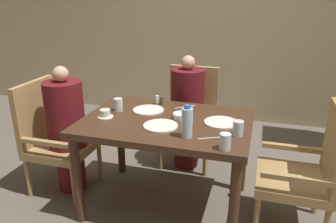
{
  "coord_description": "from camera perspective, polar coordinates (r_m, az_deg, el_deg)",
  "views": [
    {
      "loc": [
        0.67,
        -2.22,
        1.67
      ],
      "look_at": [
        0.0,
        0.04,
        0.81
      ],
      "focal_mm": 35.0,
      "sensor_mm": 36.0,
      "label": 1
    }
  ],
  "objects": [
    {
      "name": "ground_plane",
      "position": [
        2.86,
        -0.27,
        -15.73
      ],
      "size": [
        16.0,
        16.0,
        0.0
      ],
      "primitive_type": "plane",
      "color": "#60564C"
    },
    {
      "name": "wall_back",
      "position": [
        4.46,
        8.16,
        16.35
      ],
      "size": [
        8.0,
        0.06,
        2.8
      ],
      "color": "tan",
      "rests_on": "ground_plane"
    },
    {
      "name": "dining_table",
      "position": [
        2.53,
        -0.29,
        -3.52
      ],
      "size": [
        1.27,
        0.9,
        0.76
      ],
      "color": "#422819",
      "rests_on": "ground_plane"
    },
    {
      "name": "chair_left_side",
      "position": [
        3.04,
        -19.45,
        -3.84
      ],
      "size": [
        0.51,
        0.51,
        0.97
      ],
      "color": "#A88451",
      "rests_on": "ground_plane"
    },
    {
      "name": "diner_in_left_chair",
      "position": [
        2.93,
        -17.2,
        -2.95
      ],
      "size": [
        0.32,
        0.32,
        1.12
      ],
      "color": "#5B1419",
      "rests_on": "ground_plane"
    },
    {
      "name": "chair_far_side",
      "position": [
        3.35,
        3.92,
        -0.43
      ],
      "size": [
        0.51,
        0.51,
        0.97
      ],
      "color": "#A88451",
      "rests_on": "ground_plane"
    },
    {
      "name": "diner_in_far_chair",
      "position": [
        3.19,
        3.35,
        -0.05
      ],
      "size": [
        0.32,
        0.32,
        1.13
      ],
      "color": "#5B1419",
      "rests_on": "ground_plane"
    },
    {
      "name": "chair_right_side",
      "position": [
        2.54,
        23.14,
        -9.2
      ],
      "size": [
        0.51,
        0.51,
        0.97
      ],
      "color": "#A88451",
      "rests_on": "ground_plane"
    },
    {
      "name": "plate_main_left",
      "position": [
        2.68,
        -3.43,
        0.25
      ],
      "size": [
        0.25,
        0.25,
        0.01
      ],
      "color": "white",
      "rests_on": "dining_table"
    },
    {
      "name": "plate_main_right",
      "position": [
        2.45,
        9.24,
        -1.89
      ],
      "size": [
        0.25,
        0.25,
        0.01
      ],
      "color": "white",
      "rests_on": "dining_table"
    },
    {
      "name": "plate_dessert_center",
      "position": [
        2.36,
        -1.34,
        -2.49
      ],
      "size": [
        0.25,
        0.25,
        0.01
      ],
      "color": "white",
      "rests_on": "dining_table"
    },
    {
      "name": "teacup_with_saucer",
      "position": [
        2.57,
        -10.87,
        -0.42
      ],
      "size": [
        0.12,
        0.12,
        0.06
      ],
      "color": "white",
      "rests_on": "dining_table"
    },
    {
      "name": "bowl_small",
      "position": [
        2.51,
        2.36,
        -0.77
      ],
      "size": [
        0.13,
        0.13,
        0.04
      ],
      "color": "white",
      "rests_on": "dining_table"
    },
    {
      "name": "water_bottle",
      "position": [
        2.16,
        3.34,
        -1.91
      ],
      "size": [
        0.07,
        0.07,
        0.22
      ],
      "color": "silver",
      "rests_on": "dining_table"
    },
    {
      "name": "glass_tall_near",
      "position": [
        2.25,
        12.11,
        -2.89
      ],
      "size": [
        0.07,
        0.07,
        0.1
      ],
      "color": "silver",
      "rests_on": "dining_table"
    },
    {
      "name": "glass_tall_mid",
      "position": [
        2.04,
        9.92,
        -5.2
      ],
      "size": [
        0.07,
        0.07,
        0.1
      ],
      "color": "silver",
      "rests_on": "dining_table"
    },
    {
      "name": "glass_tall_far",
      "position": [
        2.69,
        -8.66,
        1.2
      ],
      "size": [
        0.07,
        0.07,
        0.1
      ],
      "color": "silver",
      "rests_on": "dining_table"
    },
    {
      "name": "salt_shaker",
      "position": [
        2.83,
        -1.9,
        2.04
      ],
      "size": [
        0.03,
        0.03,
        0.08
      ],
      "color": "white",
      "rests_on": "dining_table"
    },
    {
      "name": "pepper_shaker",
      "position": [
        2.82,
        -1.14,
        1.94
      ],
      "size": [
        0.03,
        0.03,
        0.07
      ],
      "color": "#4C3D2D",
      "rests_on": "dining_table"
    },
    {
      "name": "fork_beside_plate",
      "position": [
        2.77,
        3.27,
        0.85
      ],
      "size": [
        0.15,
        0.13,
        0.0
      ],
      "color": "silver",
      "rests_on": "dining_table"
    },
    {
      "name": "knife_beside_plate",
      "position": [
        2.2,
        7.93,
        -4.55
      ],
      "size": [
        0.18,
        0.1,
        0.0
      ],
      "color": "silver",
      "rests_on": "dining_table"
    }
  ]
}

